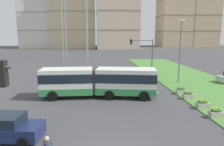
% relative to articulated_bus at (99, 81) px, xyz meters
% --- Properties ---
extents(articulated_bus, '(11.94, 3.59, 3.00)m').
position_rel_articulated_bus_xyz_m(articulated_bus, '(0.00, 0.00, 0.00)').
color(articulated_bus, silver).
rests_on(articulated_bus, ground).
extents(car_navy_sedan, '(4.59, 2.46, 1.58)m').
position_rel_articulated_bus_xyz_m(car_navy_sedan, '(-5.86, -8.39, -0.90)').
color(car_navy_sedan, '#19234C').
rests_on(car_navy_sedan, ground).
extents(car_grey_wagon, '(4.50, 2.24, 1.58)m').
position_rel_articulated_bus_xyz_m(car_grey_wagon, '(-5.36, 8.30, -0.90)').
color(car_grey_wagon, slate).
rests_on(car_grey_wagon, ground).
extents(flower_planter_1, '(1.10, 0.56, 0.74)m').
position_rel_articulated_bus_xyz_m(flower_planter_1, '(9.05, -6.23, -1.23)').
color(flower_planter_1, '#B7AD9E').
rests_on(flower_planter_1, grass_median).
extents(flower_planter_2, '(1.10, 0.56, 0.74)m').
position_rel_articulated_bus_xyz_m(flower_planter_2, '(9.05, -4.21, -1.23)').
color(flower_planter_2, '#B7AD9E').
rests_on(flower_planter_2, grass_median).
extents(flower_planter_3, '(1.10, 0.56, 0.74)m').
position_rel_articulated_bus_xyz_m(flower_planter_3, '(9.05, -1.45, -1.23)').
color(flower_planter_3, '#B7AD9E').
rests_on(flower_planter_3, grass_median).
extents(flower_planter_4, '(1.10, 0.56, 0.74)m').
position_rel_articulated_bus_xyz_m(flower_planter_4, '(9.05, 0.32, -1.23)').
color(flower_planter_4, '#B7AD9E').
rests_on(flower_planter_4, grass_median).
extents(traffic_light_far_right, '(3.78, 0.28, 5.80)m').
position_rel_articulated_bus_xyz_m(traffic_light_far_right, '(7.41, 10.82, 2.35)').
color(traffic_light_far_right, '#474C51').
rests_on(traffic_light_far_right, ground).
extents(streetlight_median, '(0.70, 0.28, 8.44)m').
position_rel_articulated_bus_xyz_m(streetlight_median, '(10.95, 5.69, 3.00)').
color(streetlight_median, slate).
rests_on(streetlight_median, ground).
extents(apartment_tower_west, '(19.13, 17.13, 43.69)m').
position_rel_articulated_bus_xyz_m(apartment_tower_west, '(-29.32, 92.86, 20.21)').
color(apartment_tower_west, silver).
rests_on(apartment_tower_west, ground).
extents(apartment_tower_eastcentre, '(18.79, 17.35, 43.85)m').
position_rel_articulated_bus_xyz_m(apartment_tower_eastcentre, '(47.45, 101.41, 20.29)').
color(apartment_tower_eastcentre, tan).
rests_on(apartment_tower_eastcentre, ground).
extents(apartment_tower_east, '(15.89, 16.28, 35.56)m').
position_rel_articulated_bus_xyz_m(apartment_tower_east, '(64.04, 100.71, 16.15)').
color(apartment_tower_east, tan).
rests_on(apartment_tower_east, ground).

